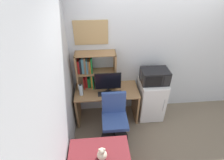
% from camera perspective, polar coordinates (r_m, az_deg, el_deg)
% --- Properties ---
extents(wall_back, '(6.40, 0.04, 2.60)m').
position_cam_1_polar(wall_back, '(3.59, 19.81, 8.27)').
color(wall_back, silver).
rests_on(wall_back, ground_plane).
extents(wall_left, '(0.04, 4.40, 2.60)m').
position_cam_1_polar(wall_left, '(2.03, -19.79, -13.85)').
color(wall_left, silver).
rests_on(wall_left, ground_plane).
extents(desk, '(1.23, 0.58, 0.73)m').
position_cam_1_polar(desk, '(3.45, -1.71, -6.31)').
color(desk, '#997047').
rests_on(desk, ground_plane).
extents(hutch_bookshelf, '(0.74, 0.28, 0.72)m').
position_cam_1_polar(hutch_bookshelf, '(3.25, -7.34, 3.15)').
color(hutch_bookshelf, '#997047').
rests_on(hutch_bookshelf, desk).
extents(monitor, '(0.48, 0.17, 0.44)m').
position_cam_1_polar(monitor, '(3.09, -1.34, -0.78)').
color(monitor, black).
rests_on(monitor, desk).
extents(keyboard, '(0.45, 0.13, 0.02)m').
position_cam_1_polar(keyboard, '(3.21, -0.70, -4.56)').
color(keyboard, black).
rests_on(keyboard, desk).
extents(computer_mouse, '(0.06, 0.11, 0.04)m').
position_cam_1_polar(computer_mouse, '(3.22, 4.08, -4.32)').
color(computer_mouse, silver).
rests_on(computer_mouse, desk).
extents(water_bottle, '(0.08, 0.08, 0.23)m').
position_cam_1_polar(water_bottle, '(3.19, -10.39, -3.28)').
color(water_bottle, silver).
rests_on(water_bottle, desk).
extents(mini_fridge, '(0.50, 0.52, 0.87)m').
position_cam_1_polar(mini_fridge, '(3.64, 12.88, -6.28)').
color(mini_fridge, white).
rests_on(mini_fridge, ground_plane).
extents(microwave, '(0.51, 0.36, 0.27)m').
position_cam_1_polar(microwave, '(3.32, 14.08, 1.26)').
color(microwave, black).
rests_on(microwave, mini_fridge).
extents(desk_chair, '(0.51, 0.51, 0.95)m').
position_cam_1_polar(desk_chair, '(3.15, 0.82, -13.46)').
color(desk_chair, black).
rests_on(desk_chair, ground_plane).
extents(teddy_bear, '(0.14, 0.14, 0.21)m').
position_cam_1_polar(teddy_bear, '(2.55, -3.36, -23.51)').
color(teddy_bear, beige).
rests_on(teddy_bear, bed).
extents(wall_corkboard, '(0.59, 0.02, 0.42)m').
position_cam_1_polar(wall_corkboard, '(3.06, -7.08, 15.44)').
color(wall_corkboard, tan).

